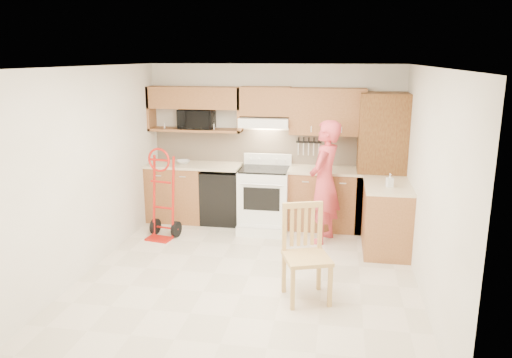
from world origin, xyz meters
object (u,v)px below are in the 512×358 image
(range, at_px, (264,194))
(hand_truck, at_px, (161,198))
(dining_chair, at_px, (307,254))
(microwave, at_px, (197,119))
(person, at_px, (324,182))

(range, bearing_deg, hand_truck, -155.02)
(range, distance_m, dining_chair, 2.36)
(microwave, xyz_separation_m, hand_truck, (-0.28, -1.01, -1.04))
(person, bearing_deg, dining_chair, 15.73)
(range, height_order, person, person)
(microwave, distance_m, range, 1.61)
(microwave, height_order, range, microwave)
(microwave, height_order, hand_truck, microwave)
(person, bearing_deg, microwave, -90.31)
(range, distance_m, hand_truck, 1.57)
(hand_truck, bearing_deg, range, 35.68)
(microwave, height_order, dining_chair, microwave)
(range, xyz_separation_m, hand_truck, (-1.42, -0.66, 0.05))
(person, xyz_separation_m, dining_chair, (-0.11, -1.83, -0.35))
(dining_chair, bearing_deg, range, 90.64)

